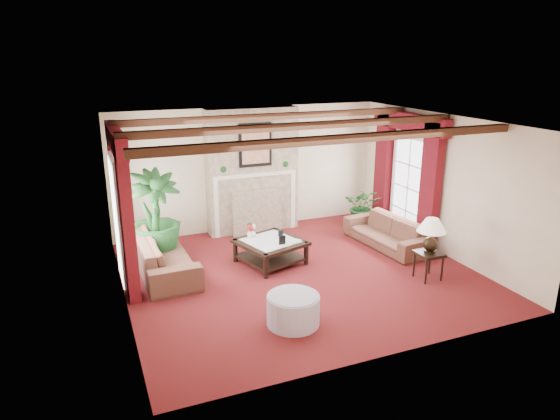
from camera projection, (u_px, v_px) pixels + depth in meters
name	position (u px, v px, depth m)	size (l,w,h in m)	color
floor	(300.00, 274.00, 8.94)	(6.00, 6.00, 0.00)	#4D0D14
ceiling	(302.00, 122.00, 8.13)	(6.00, 6.00, 0.00)	white
back_wall	(249.00, 169.00, 10.97)	(6.00, 0.02, 2.70)	beige
left_wall	(119.00, 223.00, 7.46)	(0.02, 5.50, 2.70)	beige
right_wall	(443.00, 185.00, 9.62)	(0.02, 5.50, 2.70)	beige
ceiling_beams	(302.00, 126.00, 8.15)	(6.00, 3.00, 0.12)	#391F12
fireplace	(251.00, 108.00, 10.39)	(2.00, 0.52, 2.70)	tan
french_door_left	(110.00, 159.00, 8.12)	(0.10, 1.10, 2.16)	white
french_door_right	(413.00, 137.00, 10.26)	(0.10, 1.10, 2.16)	white
curtains_left	(115.00, 133.00, 8.03)	(0.20, 2.40, 2.55)	#430911
curtains_right	(410.00, 117.00, 10.09)	(0.20, 2.40, 2.55)	#430911
sofa_left	(163.00, 248.00, 8.92)	(0.73, 2.30, 0.89)	black
sofa_right	(387.00, 228.00, 10.14)	(0.78, 2.03, 0.78)	black
potted_palm	(156.00, 236.00, 9.41)	(1.31, 1.90, 0.97)	black
small_plant	(363.00, 211.00, 11.37)	(1.20, 1.21, 0.70)	black
coffee_table	(271.00, 252.00, 9.34)	(1.09, 1.09, 0.44)	black
side_table	(428.00, 265.00, 8.68)	(0.42, 0.42, 0.49)	black
ottoman	(293.00, 310.00, 7.21)	(0.77, 0.77, 0.45)	#ABA4BA
table_lamp	(431.00, 235.00, 8.51)	(0.50, 0.50, 0.63)	black
flower_vase	(251.00, 233.00, 9.43)	(0.19, 0.20, 0.17)	silver
book	(288.00, 235.00, 9.11)	(0.20, 0.16, 0.32)	black
photo_frame_a	(282.00, 240.00, 9.06)	(0.13, 0.02, 0.17)	black
photo_frame_b	(281.00, 234.00, 9.46)	(0.10, 0.02, 0.12)	black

